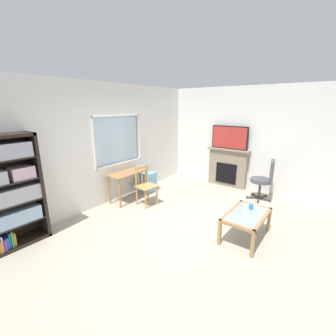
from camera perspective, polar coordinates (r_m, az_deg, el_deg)
The scene contains 12 objects.
ground at distance 4.47m, azimuth 5.94°, elevation -14.96°, with size 6.54×5.61×0.02m, color #B2A893.
wall_back_with_window at distance 5.46m, azimuth -15.02°, elevation 5.58°, with size 5.54×0.15×2.73m.
wall_right at distance 6.52m, azimuth 19.43°, elevation 6.83°, with size 0.12×4.81×2.73m, color silver.
bookshelf at distance 4.38m, azimuth -34.99°, elevation -4.73°, with size 0.90×0.38×1.83m.
desk_under_window at distance 5.56m, azimuth -9.89°, elevation -2.11°, with size 0.99×0.46×0.70m.
wooden_chair at distance 5.28m, azimuth -5.63°, elevation -4.33°, with size 0.47×0.45×0.90m.
plastic_drawer_unit at distance 6.19m, azimuth -5.17°, elevation -3.36°, with size 0.35×0.40×0.51m, color #72ADDB.
fireplace at distance 6.69m, azimuth 14.68°, elevation 0.17°, with size 0.26×1.18×1.07m.
tv at distance 6.51m, azimuth 15.13°, elevation 7.36°, with size 0.06×1.01×0.63m.
office_chair at distance 5.96m, azimuth 23.04°, elevation -2.31°, with size 0.58×0.57×1.00m.
coffee_table at distance 4.22m, azimuth 19.01°, elevation -11.56°, with size 0.99×0.59×0.46m.
sippy_cup at distance 4.37m, azimuth 20.02°, elevation -9.05°, with size 0.07×0.07×0.09m, color #337FD6.
Camera 1 is at (-3.33, -1.95, 2.25)m, focal length 24.39 mm.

